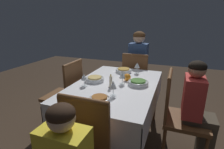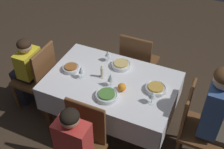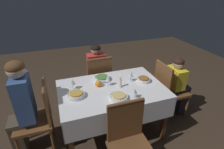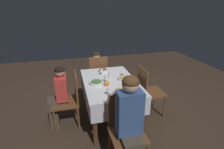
{
  "view_description": "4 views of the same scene",
  "coord_description": "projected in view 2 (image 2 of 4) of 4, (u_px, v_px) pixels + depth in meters",
  "views": [
    {
      "loc": [
        1.74,
        0.61,
        1.43
      ],
      "look_at": [
        -0.08,
        -0.07,
        0.81
      ],
      "focal_mm": 28.0,
      "sensor_mm": 36.0,
      "label": 1
    },
    {
      "loc": [
        -0.9,
        2.0,
        2.7
      ],
      "look_at": [
        -0.04,
        0.09,
        0.9
      ],
      "focal_mm": 45.0,
      "sensor_mm": 36.0,
      "label": 2
    },
    {
      "loc": [
        -0.63,
        -1.83,
        1.94
      ],
      "look_at": [
        0.03,
        0.08,
        0.89
      ],
      "focal_mm": 28.0,
      "sensor_mm": 36.0,
      "label": 3
    },
    {
      "loc": [
        -2.65,
        0.65,
        1.96
      ],
      "look_at": [
        0.04,
        -0.04,
        0.83
      ],
      "focal_mm": 28.0,
      "sensor_mm": 36.0,
      "label": 4
    }
  ],
  "objects": [
    {
      "name": "bowl_north",
      "position": [
        107.0,
        95.0,
        2.74
      ],
      "size": [
        0.23,
        0.23,
        0.06
      ],
      "color": "silver",
      "rests_on": "dining_table"
    },
    {
      "name": "wine_glass_west",
      "position": [
        152.0,
        95.0,
        2.63
      ],
      "size": [
        0.07,
        0.07,
        0.15
      ],
      "color": "white",
      "rests_on": "dining_table"
    },
    {
      "name": "bowl_south",
      "position": [
        121.0,
        65.0,
        3.11
      ],
      "size": [
        0.22,
        0.22,
        0.06
      ],
      "color": "silver",
      "rests_on": "dining_table"
    },
    {
      "name": "dining_table",
      "position": [
        112.0,
        87.0,
        3.01
      ],
      "size": [
        1.37,
        0.9,
        0.73
      ],
      "color": "silver",
      "rests_on": "ground_plane"
    },
    {
      "name": "chair_north",
      "position": [
        81.0,
        144.0,
        2.61
      ],
      "size": [
        0.43,
        0.43,
        0.93
      ],
      "rotation": [
        0.0,
        0.0,
        3.14
      ],
      "color": "brown",
      "rests_on": "ground_plane"
    },
    {
      "name": "bowl_west",
      "position": [
        156.0,
        88.0,
        2.82
      ],
      "size": [
        0.22,
        0.22,
        0.06
      ],
      "color": "silver",
      "rests_on": "dining_table"
    },
    {
      "name": "chair_east",
      "position": [
        38.0,
        76.0,
        3.35
      ],
      "size": [
        0.43,
        0.43,
        0.93
      ],
      "rotation": [
        0.0,
        0.0,
        1.57
      ],
      "color": "brown",
      "rests_on": "ground_plane"
    },
    {
      "name": "bowl_east",
      "position": [
        71.0,
        68.0,
        3.06
      ],
      "size": [
        0.19,
        0.19,
        0.06
      ],
      "color": "silver",
      "rests_on": "dining_table"
    },
    {
      "name": "wine_glass_north",
      "position": [
        111.0,
        78.0,
        2.82
      ],
      "size": [
        0.07,
        0.07,
        0.16
      ],
      "color": "white",
      "rests_on": "dining_table"
    },
    {
      "name": "person_child_yellow",
      "position": [
        26.0,
        70.0,
        3.38
      ],
      "size": [
        0.33,
        0.3,
        0.99
      ],
      "rotation": [
        0.0,
        0.0,
        1.57
      ],
      "color": "#282833",
      "rests_on": "ground_plane"
    },
    {
      "name": "chair_west",
      "position": [
        196.0,
        124.0,
        2.78
      ],
      "size": [
        0.43,
        0.43,
        0.93
      ],
      "rotation": [
        0.0,
        0.0,
        -1.57
      ],
      "color": "brown",
      "rests_on": "ground_plane"
    },
    {
      "name": "chair_south",
      "position": [
        138.0,
        61.0,
        3.56
      ],
      "size": [
        0.43,
        0.43,
        0.93
      ],
      "color": "brown",
      "rests_on": "ground_plane"
    },
    {
      "name": "orange_fruit",
      "position": [
        122.0,
        87.0,
        2.81
      ],
      "size": [
        0.09,
        0.09,
        0.09
      ],
      "primitive_type": "sphere",
      "color": "orange",
      "rests_on": "dining_table"
    },
    {
      "name": "ground_plane",
      "position": [
        112.0,
        125.0,
        3.42
      ],
      "size": [
        8.0,
        8.0,
        0.0
      ],
      "primitive_type": "plane",
      "color": "#3D2D21"
    },
    {
      "name": "wine_glass_east",
      "position": [
        81.0,
        70.0,
        2.91
      ],
      "size": [
        0.07,
        0.07,
        0.15
      ],
      "color": "white",
      "rests_on": "dining_table"
    },
    {
      "name": "candle_centerpiece",
      "position": [
        102.0,
        73.0,
        2.95
      ],
      "size": [
        0.06,
        0.06,
        0.15
      ],
      "color": "beige",
      "rests_on": "dining_table"
    },
    {
      "name": "wine_glass_south",
      "position": [
        108.0,
        54.0,
        3.14
      ],
      "size": [
        0.07,
        0.07,
        0.13
      ],
      "color": "white",
      "rests_on": "dining_table"
    },
    {
      "name": "person_adult_denim",
      "position": [
        217.0,
        116.0,
        2.61
      ],
      "size": [
        0.34,
        0.3,
        1.25
      ],
      "rotation": [
        0.0,
        0.0,
        -1.57
      ],
      "color": "#4C4233",
      "rests_on": "ground_plane"
    }
  ]
}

